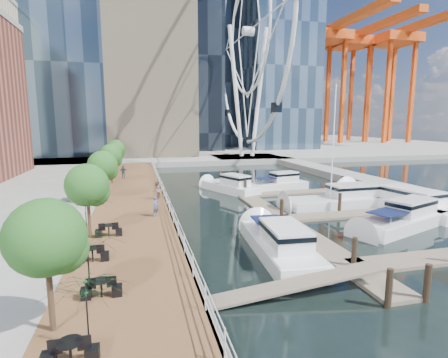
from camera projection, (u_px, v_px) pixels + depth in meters
name	position (u px, v px, depth m)	size (l,w,h in m)	color
ground	(288.00, 260.00, 20.55)	(520.00, 520.00, 0.00)	black
boardwalk	(133.00, 204.00, 32.70)	(6.00, 60.00, 1.00)	brown
seawall	(165.00, 202.00, 33.42)	(0.25, 60.00, 1.00)	#595954
land_far	(163.00, 145.00, 118.20)	(200.00, 114.00, 1.00)	gray
breakwater	(368.00, 182.00, 44.39)	(4.00, 60.00, 1.00)	gray
pier	(247.00, 159.00, 73.62)	(14.00, 12.00, 1.00)	gray
railing	(164.00, 191.00, 33.23)	(0.10, 60.00, 1.05)	white
floating_docks	(323.00, 206.00, 31.93)	(16.00, 34.00, 2.60)	#6D6051
ferris_wheel	(248.00, 32.00, 69.56)	(5.80, 45.60, 47.80)	white
port_cranes	(353.00, 89.00, 125.10)	(40.00, 52.00, 38.00)	#D84C14
street_trees	(103.00, 166.00, 30.57)	(2.60, 42.60, 4.60)	#3F2B1C
cafe_tables	(97.00, 270.00, 15.95)	(2.50, 13.70, 0.74)	black
yacht_foreground	(402.00, 228.00, 26.80)	(2.74, 10.22, 2.15)	silver
pedestrian_near	(156.00, 206.00, 26.30)	(0.56, 0.37, 1.54)	#50556A
pedestrian_mid	(156.00, 190.00, 32.30)	(0.79, 0.61, 1.62)	#7D5E56
pedestrian_far	(124.00, 172.00, 44.05)	(0.99, 0.41, 1.70)	#383E46
moored_yachts	(341.00, 211.00, 31.85)	(20.10, 37.92, 11.50)	silver
cafe_seating	(87.00, 250.00, 15.71)	(4.59, 13.99, 2.74)	#103C1B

